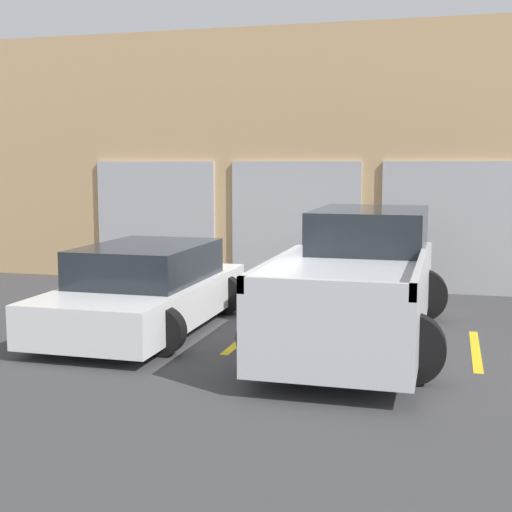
# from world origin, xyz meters

# --- Properties ---
(ground_plane) EXTENTS (28.00, 28.00, 0.00)m
(ground_plane) POSITION_xyz_m (0.00, 0.00, 0.00)
(ground_plane) COLOR #3D3D3F
(shophouse_building) EXTENTS (16.28, 0.68, 5.16)m
(shophouse_building) POSITION_xyz_m (-0.01, 3.29, 2.54)
(shophouse_building) COLOR tan
(shophouse_building) RESTS_ON ground
(pickup_truck) EXTENTS (2.42, 5.49, 1.77)m
(pickup_truck) POSITION_xyz_m (1.59, -0.98, 0.84)
(pickup_truck) COLOR silver
(pickup_truck) RESTS_ON ground
(sedan_white) EXTENTS (2.26, 4.28, 1.27)m
(sedan_white) POSITION_xyz_m (-1.59, -1.25, 0.60)
(sedan_white) COLOR white
(sedan_white) RESTS_ON ground
(parking_stripe_far_left) EXTENTS (0.12, 2.20, 0.01)m
(parking_stripe_far_left) POSITION_xyz_m (-3.17, -1.29, 0.00)
(parking_stripe_far_left) COLOR gold
(parking_stripe_far_left) RESTS_ON ground
(parking_stripe_left) EXTENTS (0.12, 2.20, 0.01)m
(parking_stripe_left) POSITION_xyz_m (0.00, -1.29, 0.00)
(parking_stripe_left) COLOR gold
(parking_stripe_left) RESTS_ON ground
(parking_stripe_centre) EXTENTS (0.12, 2.20, 0.01)m
(parking_stripe_centre) POSITION_xyz_m (3.17, -1.29, 0.00)
(parking_stripe_centre) COLOR gold
(parking_stripe_centre) RESTS_ON ground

